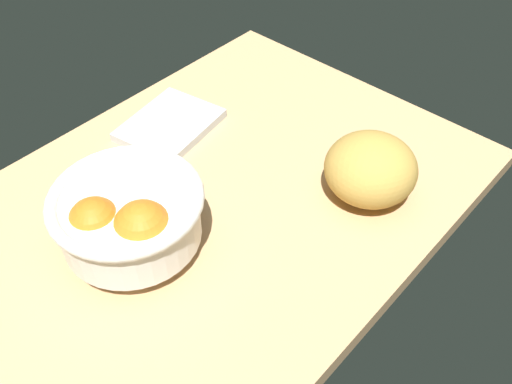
# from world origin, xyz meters

# --- Properties ---
(ground_plane) EXTENTS (0.79, 0.56, 0.03)m
(ground_plane) POSITION_xyz_m (0.00, 0.00, -0.01)
(ground_plane) COLOR tan
(fruit_bowl) EXTENTS (0.19, 0.19, 0.11)m
(fruit_bowl) POSITION_xyz_m (-0.13, 0.01, 0.06)
(fruit_bowl) COLOR white
(fruit_bowl) RESTS_ON ground
(bread_loaf) EXTENTS (0.16, 0.15, 0.09)m
(bread_loaf) POSITION_xyz_m (0.16, -0.16, 0.05)
(bread_loaf) COLOR gold
(bread_loaf) RESTS_ON ground
(napkin_folded) EXTENTS (0.17, 0.14, 0.01)m
(napkin_folded) POSITION_xyz_m (0.07, 0.16, 0.01)
(napkin_folded) COLOR silver
(napkin_folded) RESTS_ON ground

